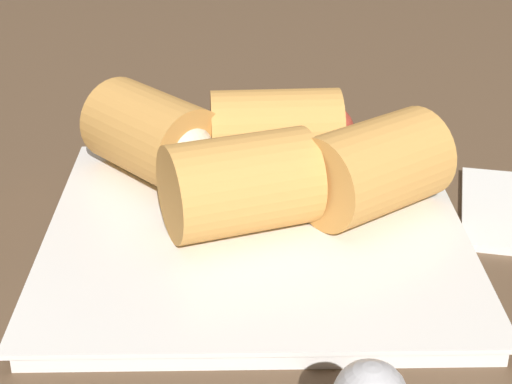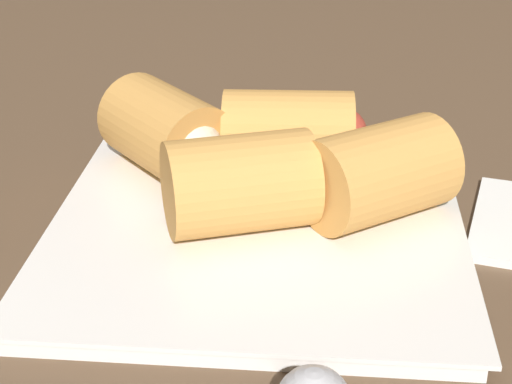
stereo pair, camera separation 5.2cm
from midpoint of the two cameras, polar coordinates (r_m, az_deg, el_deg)
The scene contains 7 objects.
table_surface at distance 57.75cm, azimuth 0.61°, elevation -4.24°, with size 180.00×140.00×2.00cm.
serving_plate at distance 56.34cm, azimuth 2.67°, elevation -3.05°, with size 27.20×27.02×1.50cm.
roll_front_left at distance 62.17cm, azimuth 5.10°, elevation 3.82°, with size 10.58×6.78×6.35cm.
roll_front_right at distance 54.55cm, azimuth 2.26°, elevation 0.56°, with size 11.02×9.09×6.35cm.
roll_back_left at distance 57.18cm, azimuth 11.21°, elevation 1.31°, with size 11.27×10.66×6.35cm.
roll_back_right at distance 62.16cm, azimuth -3.34°, elevation 3.88°, with size 10.96×11.18×6.35cm.
spoon at distance 72.04cm, azimuth 5.96°, elevation 3.55°, with size 15.08×5.96×1.39cm.
Camera 2 is at (-6.37, 49.46, 30.42)cm, focal length 60.00 mm.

